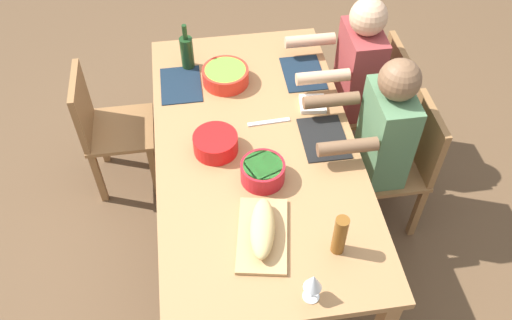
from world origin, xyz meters
The scene contains 20 objects.
ground_plane centered at (0.00, 0.00, 0.00)m, with size 8.00×8.00×0.00m, color brown.
dining_table centered at (0.00, 0.00, 0.67)m, with size 1.94×1.03×0.74m.
chair_near_left centered at (-0.53, -0.84, 0.48)m, with size 0.40×0.40×0.85m.
chair_far_center centered at (0.00, 0.84, 0.48)m, with size 0.40×0.40×0.85m.
diner_far_center centered at (0.00, 0.66, 0.70)m, with size 0.41×0.53×1.20m.
chair_far_left centered at (-0.53, 0.84, 0.48)m, with size 0.40×0.40×0.85m.
diner_far_left centered at (-0.53, 0.66, 0.70)m, with size 0.41×0.53×1.20m.
serving_bowl_greens centered at (0.22, 0.00, 0.80)m, with size 0.22×0.22×0.10m.
serving_bowl_fruit centered at (0.00, -0.21, 0.80)m, with size 0.23×0.23×0.10m.
serving_bowl_salad centered at (-0.53, -0.10, 0.79)m, with size 0.27×0.27×0.09m.
cutting_board centered at (0.55, -0.05, 0.75)m, with size 0.40×0.22×0.02m, color tan.
bread_loaf centered at (0.55, -0.05, 0.81)m, with size 0.32×0.11×0.09m, color tan.
wine_bottle centered at (-0.70, -0.30, 0.85)m, with size 0.08×0.08×0.29m.
beer_bottle centered at (0.67, 0.26, 0.85)m, with size 0.06×0.06×0.22m, color brown.
wine_glass centered at (0.88, 0.10, 0.86)m, with size 0.08×0.08×0.17m.
placemat_near_left centered at (-0.53, -0.36, 0.74)m, with size 0.32×0.23×0.01m, color #142333.
placemat_far_center centered at (0.00, 0.36, 0.74)m, with size 0.32×0.23×0.01m, color black.
placemat_far_left centered at (-0.53, 0.36, 0.74)m, with size 0.32×0.23×0.01m, color #142333.
carving_knife centered at (-0.16, 0.09, 0.74)m, with size 0.23×0.02×0.01m, color silver.
napkin_stack centered at (-0.26, 0.35, 0.75)m, with size 0.14×0.14×0.02m, color white.
Camera 1 is at (1.90, -0.28, 2.78)m, focal length 38.14 mm.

